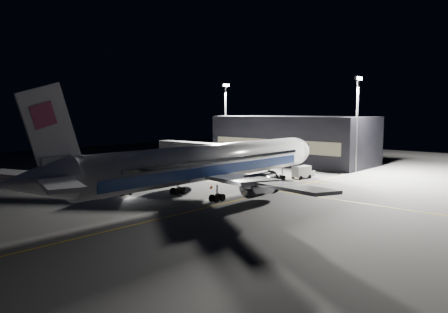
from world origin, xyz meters
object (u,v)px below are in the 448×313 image
floodlight_mast_south (357,116)px  floodlight_mast_north (226,115)px  safety_cone_a (211,187)px  safety_cone_c (212,186)px  jet_bridge (219,150)px  service_truck (303,172)px  airliner (205,163)px  baggage_tug (124,190)px  safety_cone_b (153,185)px

floodlight_mast_south → floodlight_mast_north: bearing=90.0°
floodlight_mast_south → safety_cone_a: (-35.59, 10.01, -12.11)m
floodlight_mast_north → safety_cone_c: 46.40m
safety_cone_c → jet_bridge: bearing=39.0°
floodlight_mast_north → service_truck: size_ratio=4.01×
airliner → service_truck: size_ratio=11.92×
service_truck → baggage_tug: 36.02m
airliner → service_truck: airliner is taller
airliner → baggage_tug: airliner is taller
safety_cone_b → safety_cone_c: size_ratio=1.25×
service_truck → baggage_tug: size_ratio=2.11×
floodlight_mast_north → service_truck: floodlight_mast_north is taller
service_truck → airliner: bearing=-174.8°
baggage_tug → safety_cone_b: 8.33m
airliner → jet_bridge: 29.31m
service_truck → safety_cone_c: 20.87m
floodlight_mast_south → service_truck: bearing=165.5°
floodlight_mast_north → baggage_tug: size_ratio=8.48×
floodlight_mast_north → baggage_tug: bearing=-156.2°
jet_bridge → floodlight_mast_south: (18.00, -24.07, 7.79)m
floodlight_mast_north → floodlight_mast_south: same height
airliner → safety_cone_b: 13.78m
floodlight_mast_south → safety_cone_c: floodlight_mast_south is taller
safety_cone_a → safety_cone_b: 10.48m
airliner → jet_bridge: airliner is taller
safety_cone_b → safety_cone_c: safety_cone_b is taller
floodlight_mast_south → safety_cone_c: bearing=163.8°
service_truck → safety_cone_b: size_ratio=7.55×
airliner → safety_cone_a: size_ratio=119.25×
safety_cone_b → jet_bridge: bearing=12.6°
jet_bridge → safety_cone_b: (-23.10, -5.15, -4.24)m
jet_bridge → airliner: bearing=-142.0°
floodlight_mast_north → service_truck: (-15.25, -34.06, -11.03)m
airliner → safety_cone_b: (-0.03, 12.91, -4.82)m
floodlight_mast_south → baggage_tug: (-49.04, 16.41, -11.68)m
baggage_tug → safety_cone_c: baggage_tug is taller
safety_cone_b → floodlight_mast_south: bearing=-24.7°
safety_cone_a → safety_cone_c: size_ratio=0.94×
jet_bridge → safety_cone_c: bearing=-141.0°
jet_bridge → service_truck: 20.58m
floodlight_mast_south → safety_cone_b: size_ratio=30.29×
baggage_tug → safety_cone_b: baggage_tug is taller
airliner → baggage_tug: size_ratio=25.18×
airliner → floodlight_mast_south: bearing=-8.3°
airliner → floodlight_mast_north: floodlight_mast_north is taller
jet_bridge → safety_cone_a: bearing=-141.4°
safety_cone_c → floodlight_mast_south: bearing=-16.2°
floodlight_mast_north → safety_cone_a: (-35.59, -27.99, -12.11)m
safety_cone_b → service_truck: bearing=-30.1°
jet_bridge → safety_cone_a: size_ratio=66.72×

